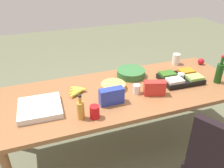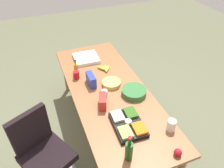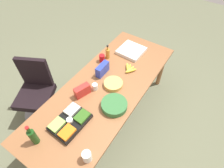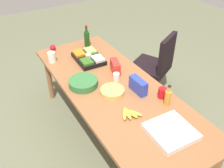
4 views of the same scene
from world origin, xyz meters
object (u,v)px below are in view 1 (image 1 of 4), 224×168
chip_bowl (113,86)px  chip_bag_red (155,88)px  veggie_tray (181,78)px  dressing_bottle (81,110)px  paper_cup (137,89)px  pizza_box (40,108)px  chip_bag_blue (112,96)px  apple_red (201,61)px  red_solo_cup (95,112)px  wine_bottle (219,72)px  mayo_jar (176,59)px  conference_table (124,96)px  banana_bunch (78,91)px  salad_bowl (131,73)px

chip_bowl → chip_bag_red: 0.41m
veggie_tray → dressing_bottle: 1.17m
paper_cup → pizza_box: bearing=-1.3°
chip_bag_blue → apple_red: chip_bag_blue is taller
veggie_tray → red_solo_cup: (1.03, 0.30, 0.02)m
wine_bottle → red_solo_cup: size_ratio=2.72×
mayo_jar → red_solo_cup: size_ratio=1.18×
mayo_jar → conference_table: bearing=24.0°
conference_table → dressing_bottle: dressing_bottle is taller
veggie_tray → paper_cup: bearing=7.0°
banana_bunch → chip_bag_red: chip_bag_red is taller
banana_bunch → paper_cup: 0.57m
pizza_box → red_solo_cup: red_solo_cup is taller
chip_bag_blue → dressing_bottle: bearing=21.7°
salad_bowl → red_solo_cup: bearing=45.3°
banana_bunch → red_solo_cup: red_solo_cup is taller
pizza_box → wine_bottle: 1.80m
conference_table → banana_bunch: 0.46m
conference_table → red_solo_cup: bearing=39.6°
dressing_bottle → chip_bag_red: dressing_bottle is taller
mayo_jar → dressing_bottle: bearing=26.6°
dressing_bottle → mayo_jar: bearing=-153.4°
chip_bag_red → paper_cup: bearing=-27.5°
chip_bowl → paper_cup: 0.24m
wine_bottle → veggie_tray: bearing=-23.8°
conference_table → pizza_box: bearing=5.0°
pizza_box → chip_bag_red: (-1.05, 0.10, 0.05)m
apple_red → chip_bag_red: bearing=26.0°
wine_bottle → chip_bag_blue: 1.18m
conference_table → chip_bag_red: size_ratio=12.10×
conference_table → chip_bowl: size_ratio=9.83×
conference_table → wine_bottle: bearing=169.8°
pizza_box → banana_bunch: pizza_box is taller
dressing_bottle → apple_red: dressing_bottle is taller
banana_bunch → chip_bowl: (-0.35, 0.03, 0.00)m
paper_cup → chip_bag_red: 0.17m
chip_bag_red → apple_red: bearing=-154.0°
banana_bunch → pizza_box: bearing=25.3°
red_solo_cup → chip_bowl: bearing=-127.7°
chip_bowl → red_solo_cup: bearing=52.3°
chip_bag_blue → chip_bag_red: bearing=-179.1°
dressing_bottle → chip_bag_red: (-0.74, -0.13, -0.01)m
veggie_tray → chip_bag_red: 0.42m
chip_bag_red → chip_bag_blue: bearing=0.9°
red_solo_cup → apple_red: bearing=-158.9°
conference_table → chip_bowl: chip_bowl is taller
veggie_tray → wine_bottle: size_ratio=1.44×
conference_table → mayo_jar: 0.92m
red_solo_cup → banana_bunch: bearing=-83.1°
mayo_jar → pizza_box: bearing=15.1°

